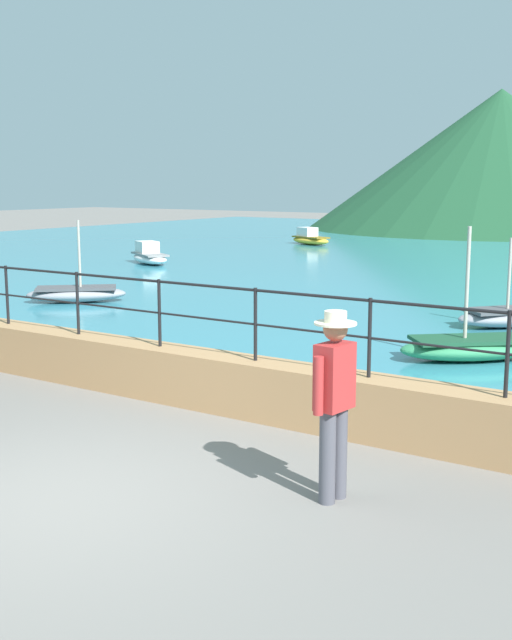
# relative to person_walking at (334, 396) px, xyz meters

# --- Properties ---
(ground_plane) EXTENTS (120.00, 120.00, 0.00)m
(ground_plane) POSITION_rel_person_walking_xyz_m (-2.08, -1.38, -0.98)
(ground_plane) COLOR slate
(promenade_wall) EXTENTS (20.00, 0.56, 0.70)m
(promenade_wall) POSITION_rel_person_walking_xyz_m (-2.08, 1.82, -0.63)
(promenade_wall) COLOR tan
(promenade_wall) RESTS_ON ground
(railing) EXTENTS (18.44, 0.04, 0.90)m
(railing) POSITION_rel_person_walking_xyz_m (-2.08, 1.82, 0.34)
(railing) COLOR black
(railing) RESTS_ON promenade_wall
(hill_main) EXTENTS (22.61, 22.61, 8.21)m
(hill_main) POSITION_rel_person_walking_xyz_m (-11.76, 42.06, 3.13)
(hill_main) COLOR #1E4C2D
(hill_main) RESTS_ON ground
(person_walking) EXTENTS (0.38, 0.57, 1.75)m
(person_walking) POSITION_rel_person_walking_xyz_m (0.00, 0.00, 0.00)
(person_walking) COLOR #4C4C56
(person_walking) RESTS_ON ground
(boat_1) EXTENTS (2.17, 2.34, 1.74)m
(boat_1) POSITION_rel_person_walking_xyz_m (-1.18, 9.47, -0.72)
(boat_1) COLOR gray
(boat_1) RESTS_ON lake_water
(boat_3) EXTENTS (2.29, 2.23, 1.92)m
(boat_3) POSITION_rel_person_walking_xyz_m (-10.65, 7.00, -0.72)
(boat_3) COLOR gray
(boat_3) RESTS_ON lake_water
(boat_4) EXTENTS (2.45, 1.91, 0.76)m
(boat_4) POSITION_rel_person_walking_xyz_m (-15.15, 14.69, -0.65)
(boat_4) COLOR white
(boat_4) RESTS_ON lake_water
(boat_5) EXTENTS (2.32, 2.20, 2.12)m
(boat_5) POSITION_rel_person_walking_xyz_m (-0.84, 6.12, -0.71)
(boat_5) COLOR #338C59
(boat_5) RESTS_ON lake_water
(boat_6) EXTENTS (2.47, 1.69, 0.76)m
(boat_6) POSITION_rel_person_walking_xyz_m (-14.80, 25.12, -0.65)
(boat_6) COLOR gold
(boat_6) RESTS_ON lake_water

